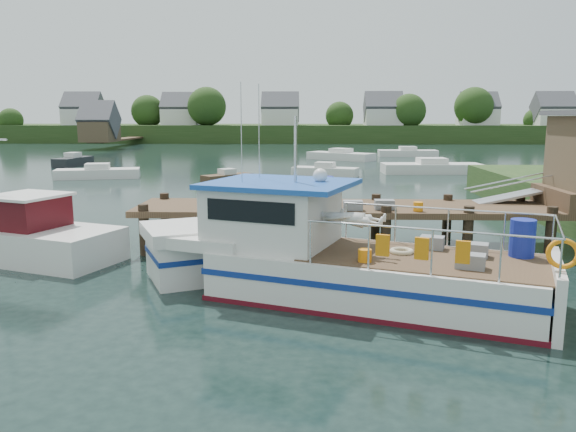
{
  "coord_description": "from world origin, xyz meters",
  "views": [
    {
      "loc": [
        -0.42,
        -18.27,
        4.27
      ],
      "look_at": [
        -1.0,
        -1.5,
        1.3
      ],
      "focal_mm": 35.0,
      "sensor_mm": 36.0,
      "label": 1
    }
  ],
  "objects_px": {
    "moored_d": "(341,156)",
    "moored_e": "(73,161)",
    "dock": "(522,181)",
    "moored_rowboat": "(227,178)",
    "moored_b": "(325,171)",
    "work_boat": "(9,236)",
    "lobster_boat": "(323,257)",
    "moored_far": "(408,153)",
    "moored_a": "(98,173)",
    "moored_c": "(431,168)"
  },
  "relations": [
    {
      "from": "dock",
      "to": "lobster_boat",
      "type": "height_order",
      "value": "lobster_boat"
    },
    {
      "from": "moored_d",
      "to": "moored_e",
      "type": "relative_size",
      "value": 1.53
    },
    {
      "from": "moored_rowboat",
      "to": "moored_b",
      "type": "distance_m",
      "value": 8.06
    },
    {
      "from": "work_boat",
      "to": "moored_a",
      "type": "distance_m",
      "value": 22.96
    },
    {
      "from": "lobster_boat",
      "to": "work_boat",
      "type": "xyz_separation_m",
      "value": [
        -9.59,
        3.44,
        -0.27
      ]
    },
    {
      "from": "dock",
      "to": "moored_rowboat",
      "type": "distance_m",
      "value": 21.47
    },
    {
      "from": "work_boat",
      "to": "lobster_boat",
      "type": "bearing_deg",
      "value": 0.63
    },
    {
      "from": "lobster_boat",
      "to": "moored_d",
      "type": "relative_size",
      "value": 1.5
    },
    {
      "from": "dock",
      "to": "moored_far",
      "type": "distance_m",
      "value": 44.08
    },
    {
      "from": "moored_rowboat",
      "to": "moored_e",
      "type": "relative_size",
      "value": 0.72
    },
    {
      "from": "moored_c",
      "to": "moored_d",
      "type": "xyz_separation_m",
      "value": [
        -6.17,
        13.32,
        -0.01
      ]
    },
    {
      "from": "moored_a",
      "to": "work_boat",
      "type": "bearing_deg",
      "value": -70.17
    },
    {
      "from": "dock",
      "to": "moored_b",
      "type": "xyz_separation_m",
      "value": [
        -5.64,
        22.44,
        -1.86
      ]
    },
    {
      "from": "moored_rowboat",
      "to": "moored_d",
      "type": "bearing_deg",
      "value": 55.12
    },
    {
      "from": "moored_b",
      "to": "moored_c",
      "type": "xyz_separation_m",
      "value": [
        8.23,
        2.59,
        0.05
      ]
    },
    {
      "from": "moored_e",
      "to": "moored_b",
      "type": "bearing_deg",
      "value": -20.68
    },
    {
      "from": "moored_a",
      "to": "moored_d",
      "type": "height_order",
      "value": "moored_d"
    },
    {
      "from": "moored_rowboat",
      "to": "moored_b",
      "type": "relative_size",
      "value": 0.65
    },
    {
      "from": "work_boat",
      "to": "moored_d",
      "type": "distance_m",
      "value": 41.94
    },
    {
      "from": "lobster_boat",
      "to": "moored_far",
      "type": "xyz_separation_m",
      "value": [
        10.59,
        48.96,
        -0.53
      ]
    },
    {
      "from": "moored_c",
      "to": "moored_e",
      "type": "bearing_deg",
      "value": 177.41
    },
    {
      "from": "dock",
      "to": "moored_a",
      "type": "height_order",
      "value": "dock"
    },
    {
      "from": "moored_far",
      "to": "moored_rowboat",
      "type": "bearing_deg",
      "value": -135.75
    },
    {
      "from": "lobster_boat",
      "to": "moored_far",
      "type": "distance_m",
      "value": 50.1
    },
    {
      "from": "moored_c",
      "to": "moored_d",
      "type": "height_order",
      "value": "moored_c"
    },
    {
      "from": "lobster_boat",
      "to": "moored_c",
      "type": "relative_size",
      "value": 1.37
    },
    {
      "from": "lobster_boat",
      "to": "moored_rowboat",
      "type": "xyz_separation_m",
      "value": [
        -5.57,
        22.74,
        -0.56
      ]
    },
    {
      "from": "lobster_boat",
      "to": "moored_a",
      "type": "height_order",
      "value": "lobster_boat"
    },
    {
      "from": "moored_a",
      "to": "moored_d",
      "type": "xyz_separation_m",
      "value": [
        18.1,
        17.74,
        0.04
      ]
    },
    {
      "from": "moored_c",
      "to": "work_boat",
      "type": "bearing_deg",
      "value": -117.51
    },
    {
      "from": "moored_far",
      "to": "moored_b",
      "type": "relative_size",
      "value": 1.28
    },
    {
      "from": "moored_rowboat",
      "to": "moored_e",
      "type": "bearing_deg",
      "value": 127.85
    },
    {
      "from": "dock",
      "to": "moored_rowboat",
      "type": "xyz_separation_m",
      "value": [
        -12.11,
        17.63,
        -1.88
      ]
    },
    {
      "from": "moored_e",
      "to": "moored_d",
      "type": "bearing_deg",
      "value": 17.67
    },
    {
      "from": "moored_b",
      "to": "moored_d",
      "type": "distance_m",
      "value": 16.04
    },
    {
      "from": "lobster_boat",
      "to": "work_boat",
      "type": "height_order",
      "value": "lobster_boat"
    },
    {
      "from": "dock",
      "to": "lobster_boat",
      "type": "bearing_deg",
      "value": -142.01
    },
    {
      "from": "moored_a",
      "to": "moored_b",
      "type": "height_order",
      "value": "moored_a"
    },
    {
      "from": "lobster_boat",
      "to": "dock",
      "type": "bearing_deg",
      "value": 58.17
    },
    {
      "from": "dock",
      "to": "moored_rowboat",
      "type": "height_order",
      "value": "dock"
    },
    {
      "from": "work_boat",
      "to": "moored_far",
      "type": "bearing_deg",
      "value": 86.45
    },
    {
      "from": "moored_e",
      "to": "moored_a",
      "type": "bearing_deg",
      "value": -59.88
    },
    {
      "from": "moored_c",
      "to": "moored_a",
      "type": "bearing_deg",
      "value": -162.15
    },
    {
      "from": "moored_b",
      "to": "moored_c",
      "type": "height_order",
      "value": "moored_c"
    },
    {
      "from": "dock",
      "to": "moored_far",
      "type": "xyz_separation_m",
      "value": [
        4.05,
        43.85,
        -1.84
      ]
    },
    {
      "from": "lobster_boat",
      "to": "moored_b",
      "type": "relative_size",
      "value": 2.09
    },
    {
      "from": "moored_a",
      "to": "moored_c",
      "type": "height_order",
      "value": "moored_c"
    },
    {
      "from": "moored_a",
      "to": "moored_e",
      "type": "height_order",
      "value": "moored_e"
    },
    {
      "from": "dock",
      "to": "moored_d",
      "type": "relative_size",
      "value": 2.4
    },
    {
      "from": "moored_a",
      "to": "moored_rowboat",
      "type": "bearing_deg",
      "value": -11.43
    }
  ]
}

